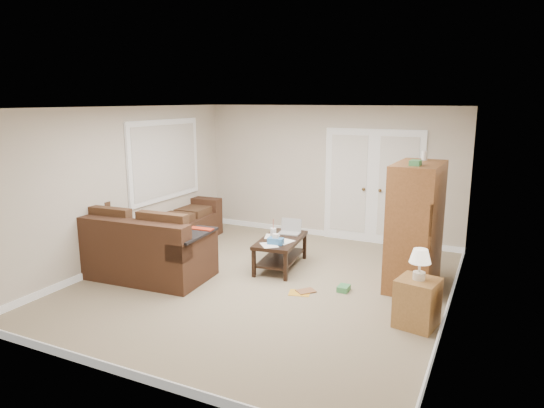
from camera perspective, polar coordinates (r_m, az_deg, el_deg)
The scene contains 17 objects.
floor at distance 7.09m, azimuth -0.89°, elevation -9.33°, with size 5.50×5.50×0.00m, color gray.
ceiling at distance 6.60m, azimuth -0.97°, elevation 11.30°, with size 5.00×5.50×0.02m, color silver.
wall_left at distance 8.15m, azimuth -16.87°, elevation 2.11°, with size 0.02×5.50×2.50m, color beige.
wall_right at distance 6.07m, azimuth 20.69°, elevation -1.48°, with size 0.02×5.50×2.50m, color beige.
wall_back at distance 9.24m, azimuth 6.72°, elevation 3.69°, with size 5.00×0.02×2.50m, color beige.
wall_front at distance 4.53m, azimuth -16.75°, elevation -5.73°, with size 5.00×0.02×2.50m, color beige.
baseboards at distance 7.08m, azimuth -0.89°, elevation -8.95°, with size 5.00×5.50×0.10m, color silver, non-canonical shape.
french_doors at distance 9.01m, azimuth 11.74°, elevation 1.91°, with size 1.80×0.05×2.13m.
window_left at distance 8.84m, azimuth -12.46°, elevation 5.06°, with size 0.05×1.92×1.42m.
sectional_sofa at distance 8.25m, azimuth -13.60°, elevation -3.86°, with size 2.24×3.12×0.95m.
coffee_table at distance 7.68m, azimuth 1.08°, elevation -5.58°, with size 0.72×1.22×0.79m.
tv_armoire at distance 7.04m, azimuth 16.49°, elevation -2.39°, with size 0.64×1.12×1.89m.
side_cabinet at distance 5.98m, azimuth 16.74°, elevation -10.62°, with size 0.52×0.52×0.94m.
space_heater at distance 8.60m, azimuth 15.43°, elevation -4.86°, with size 0.12×0.10×0.29m, color white.
floor_magazine at distance 6.77m, azimuth 3.25°, elevation -10.41°, with size 0.29×0.23×0.01m, color gold.
floor_greenbox at distance 6.89m, azimuth 8.43°, elevation -9.79°, with size 0.15×0.20×0.08m, color #408C50.
floor_book at distance 6.89m, azimuth 3.66°, elevation -9.93°, with size 0.18×0.25×0.02m, color brown.
Camera 1 is at (2.95, -5.90, 2.60)m, focal length 32.00 mm.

